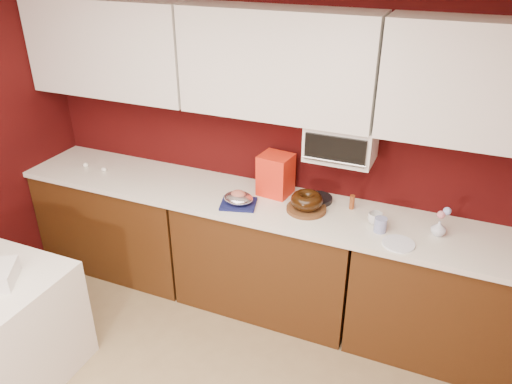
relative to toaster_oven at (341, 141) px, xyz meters
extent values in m
cube|color=#390807|center=(-0.45, 0.15, -0.12)|extent=(4.00, 0.02, 2.50)
cube|color=#44240D|center=(-1.78, -0.17, -0.95)|extent=(1.31, 0.58, 0.86)
cube|color=#44240D|center=(-0.45, -0.17, -0.95)|extent=(1.31, 0.58, 0.86)
cube|color=#44240D|center=(0.88, -0.17, -0.95)|extent=(1.31, 0.58, 0.86)
cube|color=white|center=(-0.45, -0.17, -0.49)|extent=(4.00, 0.62, 0.04)
cube|color=white|center=(-1.78, -0.02, 0.48)|extent=(1.31, 0.33, 0.70)
cube|color=white|center=(-0.45, -0.02, 0.48)|extent=(1.31, 0.33, 0.70)
cube|color=white|center=(0.88, -0.02, 0.48)|extent=(1.31, 0.33, 0.70)
cube|color=white|center=(0.00, 0.00, 0.00)|extent=(0.45, 0.30, 0.25)
cube|color=black|center=(0.00, -0.16, 0.00)|extent=(0.40, 0.02, 0.18)
cylinder|color=silver|center=(0.00, -0.18, -0.07)|extent=(0.42, 0.02, 0.02)
cylinder|color=brown|center=(-0.17, -0.17, -0.46)|extent=(0.33, 0.33, 0.03)
torus|color=black|center=(-0.17, -0.17, -0.40)|extent=(0.27, 0.27, 0.09)
cube|color=#131748|center=(-0.63, -0.28, -0.47)|extent=(0.29, 0.26, 0.02)
ellipsoid|color=silver|center=(-0.63, -0.28, -0.42)|extent=(0.22, 0.18, 0.08)
ellipsoid|color=#BC6656|center=(-0.63, -0.28, -0.40)|extent=(0.14, 0.12, 0.07)
cube|color=red|center=(-0.46, -0.01, -0.32)|extent=(0.24, 0.23, 0.30)
cylinder|color=black|center=(-0.13, -0.01, -0.46)|extent=(0.22, 0.22, 0.03)
imported|color=silver|center=(0.31, -0.16, -0.43)|extent=(0.11, 0.11, 0.10)
cylinder|color=navy|center=(0.35, -0.25, -0.43)|extent=(0.10, 0.10, 0.10)
imported|color=silver|center=(0.70, -0.14, -0.42)|extent=(0.09, 0.09, 0.11)
sphere|color=#D87D88|center=(0.70, -0.14, -0.33)|extent=(0.05, 0.05, 0.05)
sphere|color=#9CB6F9|center=(0.73, -0.12, -0.30)|extent=(0.05, 0.05, 0.05)
cylinder|color=white|center=(0.49, -0.35, -0.47)|extent=(0.21, 0.21, 0.01)
cylinder|color=brown|center=(0.12, -0.02, -0.42)|extent=(0.04, 0.04, 0.10)
ellipsoid|color=white|center=(-2.05, -0.19, -0.46)|extent=(0.05, 0.04, 0.04)
ellipsoid|color=white|center=(-1.86, -0.20, -0.46)|extent=(0.05, 0.04, 0.04)
camera|label=1|loc=(0.69, -3.07, 1.23)|focal=35.00mm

